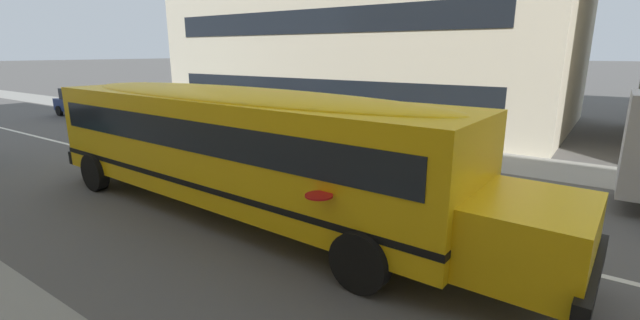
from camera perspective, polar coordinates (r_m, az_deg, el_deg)
name	(u,v)px	position (r m, az deg, el deg)	size (l,w,h in m)	color
ground_plane	(363,217)	(10.13, 5.74, -7.56)	(400.00, 400.00, 0.00)	#54514F
sidewalk_far	(460,156)	(16.56, 18.13, 0.48)	(120.00, 3.00, 0.01)	gray
lane_centreline	(363,217)	(10.13, 5.74, -7.54)	(110.00, 0.16, 0.01)	silver
school_bus	(241,141)	(10.01, -10.46, 2.54)	(13.33, 3.44, 2.96)	yellow
parked_car_green_near_corner	(145,109)	(24.05, -22.32, 6.27)	(3.91, 1.91, 1.64)	#236038
parked_car_dark_blue_by_hydrant	(83,102)	(29.23, -29.03, 6.80)	(3.91, 1.89, 1.64)	navy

